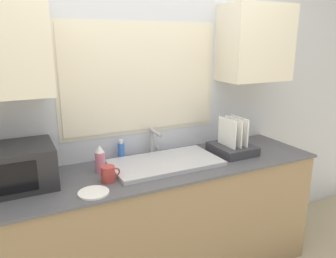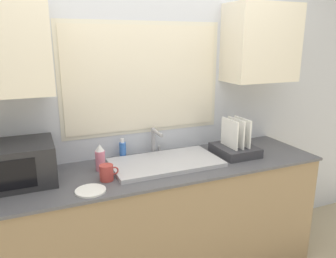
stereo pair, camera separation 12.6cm
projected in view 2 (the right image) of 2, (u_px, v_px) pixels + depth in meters
The scene contains 10 objects.
countertop at pixel (160, 223), 2.48m from camera, with size 2.44×0.68×0.93m.
wall_back at pixel (144, 95), 2.52m from camera, with size 6.00×0.38×2.60m.
sink_basin at pixel (166, 163), 2.39m from camera, with size 0.79×0.44×0.03m.
faucet at pixel (155, 139), 2.55m from camera, with size 0.08×0.19×0.21m.
microwave at pixel (15, 164), 2.05m from camera, with size 0.47×0.39×0.26m.
dish_rack at pixel (235, 147), 2.59m from camera, with size 0.29×0.33×0.29m.
spray_bottle at pixel (100, 158), 2.26m from camera, with size 0.07×0.07×0.19m.
soap_bottle at pixel (123, 150), 2.50m from camera, with size 0.05×0.05×0.16m.
mug_near_sink at pixel (107, 173), 2.11m from camera, with size 0.13×0.09×0.10m.
small_plate at pixel (91, 191), 1.96m from camera, with size 0.18×0.18×0.01m.
Camera 2 is at (-0.81, -1.73, 1.80)m, focal length 35.00 mm.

